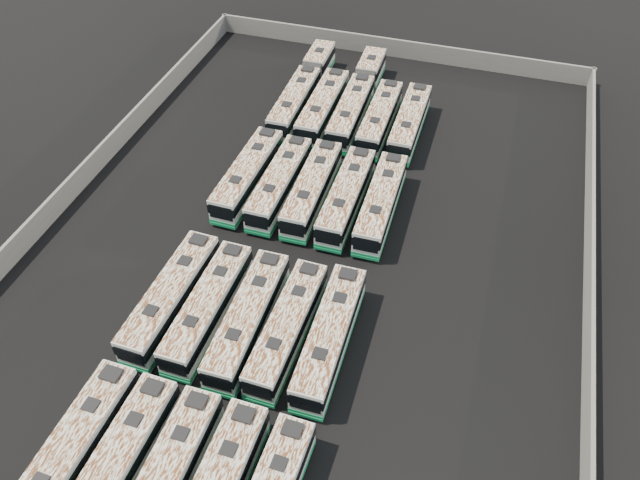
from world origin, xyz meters
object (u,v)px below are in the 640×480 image
Objects in this scene: bus_front_left at (117,468)px; bus_midback_far_left at (248,175)px; bus_midback_right at (346,197)px; bus_midback_left at (280,183)px; bus_midback_center at (312,189)px; bus_midfront_far_left at (171,297)px; bus_midfront_far_right at (330,337)px; bus_midback_far_right at (381,203)px; bus_midfront_center at (248,319)px; bus_back_far_right at (409,123)px; bus_midfront_left at (208,307)px; bus_front_far_left at (73,453)px; bus_back_left at (323,108)px; bus_back_center at (358,97)px; bus_back_far_left at (303,89)px; bus_midfront_right at (287,328)px; bus_back_right at (380,119)px.

bus_midback_far_left is (-3.05, 27.99, 0.01)m from bus_front_left.
bus_midback_right is at bearing -0.18° from bus_midback_far_left.
bus_midback_center is at bearing 1.76° from bus_midback_left.
bus_midback_right is at bearing 59.63° from bus_midfront_far_left.
bus_midback_left is 0.99× the size of bus_midback_center.
bus_midback_far_right is at bearing 88.76° from bus_midfront_far_right.
bus_midback_far_left is at bearing 91.66° from bus_midfront_far_left.
bus_midfront_center is at bearing -90.63° from bus_midback_center.
bus_midfront_left is at bearing -108.55° from bus_back_far_right.
bus_midfront_far_right reaches higher than bus_midfront_left.
bus_front_far_left is at bearing -108.68° from bus_midback_right.
bus_back_left reaches higher than bus_back_center.
bus_midfront_left is 0.65× the size of bus_back_far_left.
bus_midfront_left is 3.20m from bus_midfront_center.
bus_midfront_far_left is 1.01× the size of bus_midfront_far_right.
bus_midfront_center is at bearing -0.20° from bus_midfront_far_left.
bus_midback_far_right is 17.06m from bus_back_center.
bus_midfront_far_left is at bearing 179.49° from bus_midfront_far_right.
bus_back_left is 9.11m from bus_back_far_right.
bus_midback_far_left is at bearing -134.25° from bus_back_far_right.
bus_back_far_right is at bearing 77.01° from bus_midfront_center.
bus_midfront_left is at bearing 90.89° from bus_front_left.
bus_midfront_far_left reaches higher than bus_back_far_left.
bus_midback_far_left is at bearing -112.45° from bus_back_center.
bus_back_left reaches higher than bus_midfront_right.
bus_midfront_left reaches higher than bus_midback_left.
bus_midfront_far_right is (9.27, 12.92, -0.00)m from bus_front_left.
bus_midfront_far_right is at bearing -91.32° from bus_midback_far_right.
bus_midfront_left is at bearing 179.84° from bus_midfront_far_right.
bus_midback_left reaches higher than bus_midfront_right.
bus_midfront_far_right is at bearing -83.99° from bus_back_right.
bus_midback_left is (3.07, 27.77, -0.04)m from bus_front_far_left.
bus_front_left is 14.18m from bus_midfront_right.
bus_back_left reaches higher than bus_midback_left.
bus_midback_left is (0.06, 15.00, -0.00)m from bus_midfront_left.
bus_back_left is at bearing 85.05° from bus_midfront_far_left.
bus_midfront_left is at bearing -122.81° from bus_midback_far_right.
bus_back_right is (3.15, -3.16, -0.02)m from bus_back_center.
bus_midback_left is 0.65× the size of bus_back_far_left.
bus_back_far_left is (-0.04, 30.77, -0.05)m from bus_midfront_far_left.
bus_midfront_right is 0.99× the size of bus_midback_right.
bus_midback_center is at bearing 178.83° from bus_midback_far_right.
bus_midfront_center is 15.22m from bus_midback_center.
bus_midfront_far_right is at bearing -68.63° from bus_midback_center.
bus_midback_left is at bearing 84.85° from bus_front_far_left.
bus_midfront_far_left is 1.03× the size of bus_midback_left.
bus_front_left is 0.99× the size of bus_back_left.
bus_midback_left is at bearing 90.80° from bus_front_left.
bus_midfront_right is at bearing 0.15° from bus_midfront_left.
bus_midfront_center is at bearing -78.10° from bus_midback_left.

